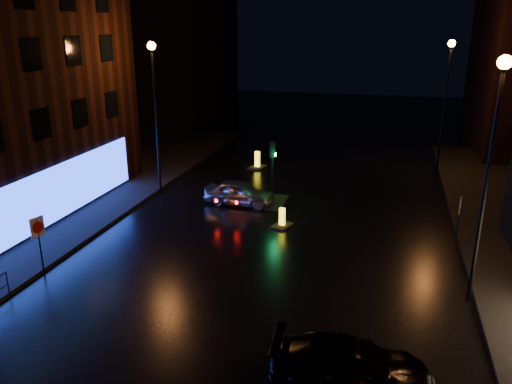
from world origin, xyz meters
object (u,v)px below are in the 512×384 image
traffic_signal (272,194)px  bollard_near (282,223)px  silver_hatchback (240,193)px  bollard_far (257,164)px  road_sign_left (38,232)px  dark_sedan (351,365)px  road_sign_right (460,209)px

traffic_signal → bollard_near: bearing=-68.7°
silver_hatchback → bollard_far: (-0.91, 7.12, -0.39)m
bollard_near → road_sign_left: (-7.92, -7.12, 1.57)m
dark_sedan → traffic_signal: bearing=18.7°
traffic_signal → silver_hatchback: (-1.66, -0.62, 0.14)m
silver_hatchback → dark_sedan: silver_hatchback is taller
road_sign_left → bollard_near: bearing=58.2°
silver_hatchback → bollard_near: bearing=-129.3°
traffic_signal → bollard_far: bearing=111.6°
silver_hatchback → road_sign_left: 10.92m
silver_hatchback → dark_sedan: size_ratio=0.87×
traffic_signal → bollard_near: traffic_signal is taller
road_sign_right → silver_hatchback: bearing=-2.8°
bollard_near → road_sign_left: bearing=-119.3°
silver_hatchback → dark_sedan: (7.01, -12.86, -0.01)m
road_sign_left → road_sign_right: road_sign_left is taller
traffic_signal → road_sign_left: 12.31m
silver_hatchback → bollard_far: bearing=9.0°
bollard_near → traffic_signal: bearing=130.1°
dark_sedan → bollard_near: (-4.13, 10.36, -0.42)m
bollard_far → road_sign_left: bearing=-90.3°
traffic_signal → bollard_far: size_ratio=2.33×
bollard_near → bollard_far: bearing=130.3°
traffic_signal → silver_hatchback: 1.78m
traffic_signal → silver_hatchback: size_ratio=0.92×
silver_hatchback → road_sign_left: bearing=154.1°
bollard_near → road_sign_right: road_sign_right is taller
bollard_near → road_sign_right: bearing=21.6°
bollard_near → road_sign_right: (7.88, 0.40, 1.31)m
silver_hatchback → bollard_near: silver_hatchback is taller
dark_sedan → road_sign_right: bearing=-22.1°
dark_sedan → silver_hatchback: bearing=25.7°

